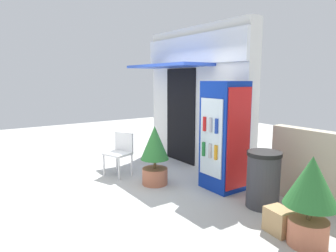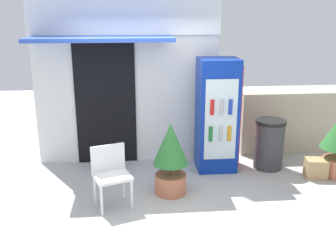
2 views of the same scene
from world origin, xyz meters
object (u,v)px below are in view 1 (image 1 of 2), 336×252
potted_plant_near_shop (155,152)px  trash_bin (263,179)px  drink_cooler (224,136)px  cardboard_box (279,221)px  plastic_chair (120,150)px  potted_plant_curbside (311,193)px

potted_plant_near_shop → trash_bin: 1.93m
drink_cooler → trash_bin: drink_cooler is taller
drink_cooler → cardboard_box: drink_cooler is taller
plastic_chair → trash_bin: bearing=22.5°
plastic_chair → potted_plant_curbside: (3.59, 0.63, 0.12)m
potted_plant_curbside → cardboard_box: bearing=-175.1°
plastic_chair → cardboard_box: size_ratio=2.56×
potted_plant_near_shop → potted_plant_curbside: 2.76m
cardboard_box → trash_bin: bearing=143.2°
potted_plant_curbside → trash_bin: 1.10m
plastic_chair → drink_cooler: bearing=33.8°
potted_plant_curbside → drink_cooler: bearing=164.8°
drink_cooler → trash_bin: 1.03m
trash_bin → drink_cooler: bearing=175.6°
plastic_chair → potted_plant_curbside: 3.65m
drink_cooler → potted_plant_curbside: size_ratio=1.77×
potted_plant_near_shop → trash_bin: bearing=24.6°
plastic_chair → potted_plant_near_shop: (0.85, 0.27, 0.09)m
potted_plant_near_shop → cardboard_box: potted_plant_near_shop is taller
drink_cooler → potted_plant_near_shop: bearing=-134.6°
potted_plant_curbside → cardboard_box: potted_plant_curbside is taller
drink_cooler → trash_bin: (0.90, -0.07, -0.51)m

